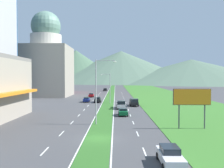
{
  "coord_description": "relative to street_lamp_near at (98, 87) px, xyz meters",
  "views": [
    {
      "loc": [
        2.16,
        -28.72,
        7.62
      ],
      "look_at": [
        0.89,
        54.73,
        5.08
      ],
      "focal_mm": 37.83,
      "sensor_mm": 36.0,
      "label": 1
    }
  ],
  "objects": [
    {
      "name": "midrise_colored",
      "position": [
        -28.76,
        77.32,
        5.17
      ],
      "size": [
        17.7,
        17.7,
        22.22
      ],
      "primitive_type": "cube",
      "color": "#D83847",
      "rests_on": "ground_plane"
    },
    {
      "name": "lane_dash_left_6",
      "position": [
        -4.49,
        16.63,
        -5.94
      ],
      "size": [
        0.16,
        2.8,
        0.01
      ],
      "primitive_type": "cube",
      "color": "silver",
      "rests_on": "ground_plane"
    },
    {
      "name": "street_lamp_mid",
      "position": [
        0.85,
        30.33,
        -1.0
      ],
      "size": [
        2.87,
        0.44,
        8.53
      ],
      "color": "#99999E",
      "rests_on": "ground_plane"
    },
    {
      "name": "grass_verge_right",
      "position": [
        21.21,
        51.37,
        -5.91
      ],
      "size": [
        24.0,
        240.0,
        0.06
      ],
      "primitive_type": "cube",
      "color": "#387028",
      "rests_on": "ground_plane"
    },
    {
      "name": "lane_dash_right_10",
      "position": [
        5.71,
        46.8,
        -5.94
      ],
      "size": [
        0.16,
        2.8,
        0.01
      ],
      "primitive_type": "cube",
      "color": "silver",
      "rests_on": "ground_plane"
    },
    {
      "name": "lane_dash_right_7",
      "position": [
        5.71,
        24.17,
        -5.94
      ],
      "size": [
        0.16,
        2.8,
        0.01
      ],
      "primitive_type": "cube",
      "color": "silver",
      "rests_on": "ground_plane"
    },
    {
      "name": "lane_dash_right_11",
      "position": [
        5.71,
        54.35,
        -5.94
      ],
      "size": [
        0.16,
        2.8,
        0.01
      ],
      "primitive_type": "cube",
      "color": "silver",
      "rests_on": "ground_plane"
    },
    {
      "name": "lane_dash_right_9",
      "position": [
        5.71,
        39.26,
        -5.94
      ],
      "size": [
        0.16,
        2.8,
        0.01
      ],
      "primitive_type": "cube",
      "color": "silver",
      "rests_on": "ground_plane"
    },
    {
      "name": "edge_line_median_left",
      "position": [
        -1.14,
        51.37,
        -5.94
      ],
      "size": [
        0.16,
        240.0,
        0.01
      ],
      "primitive_type": "cube",
      "color": "silver",
      "rests_on": "ground_plane"
    },
    {
      "name": "lane_dash_left_12",
      "position": [
        -4.49,
        61.89,
        -5.94
      ],
      "size": [
        0.16,
        2.8,
        0.01
      ],
      "primitive_type": "cube",
      "color": "silver",
      "rests_on": "ground_plane"
    },
    {
      "name": "pickup_truck_1",
      "position": [
        4.09,
        18.93,
        -4.96
      ],
      "size": [
        2.18,
        5.4,
        2.0
      ],
      "rotation": [
        0.0,
        0.0,
        -1.57
      ],
      "color": "silver",
      "rests_on": "ground_plane"
    },
    {
      "name": "lane_dash_left_9",
      "position": [
        -4.49,
        39.26,
        -5.94
      ],
      "size": [
        0.16,
        2.8,
        0.01
      ],
      "primitive_type": "cube",
      "color": "silver",
      "rests_on": "ground_plane"
    },
    {
      "name": "lane_dash_right_4",
      "position": [
        5.71,
        1.54,
        -5.94
      ],
      "size": [
        0.16,
        2.8,
        0.01
      ],
      "primitive_type": "cube",
      "color": "silver",
      "rests_on": "ground_plane"
    },
    {
      "name": "lane_dash_left_8",
      "position": [
        -4.49,
        31.72,
        -5.94
      ],
      "size": [
        0.16,
        2.8,
        0.01
      ],
      "primitive_type": "cube",
      "color": "silver",
      "rests_on": "ground_plane"
    },
    {
      "name": "lane_dash_right_3",
      "position": [
        5.71,
        -6.0,
        -5.94
      ],
      "size": [
        0.16,
        2.8,
        0.01
      ],
      "primitive_type": "cube",
      "color": "silver",
      "rests_on": "ground_plane"
    },
    {
      "name": "lane_dash_left_3",
      "position": [
        -4.49,
        -6.0,
        -5.94
      ],
      "size": [
        0.16,
        2.8,
        0.01
      ],
      "primitive_type": "cube",
      "color": "silver",
      "rests_on": "ground_plane"
    },
    {
      "name": "lane_dash_left_5",
      "position": [
        -4.49,
        9.09,
        -5.94
      ],
      "size": [
        0.16,
        2.8,
        0.01
      ],
      "primitive_type": "cube",
      "color": "silver",
      "rests_on": "ground_plane"
    },
    {
      "name": "lane_dash_right_6",
      "position": [
        5.71,
        16.63,
        -5.94
      ],
      "size": [
        0.16,
        2.8,
        0.01
      ],
      "primitive_type": "cube",
      "color": "silver",
      "rests_on": "ground_plane"
    },
    {
      "name": "lane_dash_right_14",
      "position": [
        5.71,
        76.98,
        -5.94
      ],
      "size": [
        0.16,
        2.8,
        0.01
      ],
      "primitive_type": "cube",
      "color": "silver",
      "rests_on": "ground_plane"
    },
    {
      "name": "hill_far_right",
      "position": [
        93.53,
        246.71,
        8.33
      ],
      "size": [
        209.76,
        209.76,
        28.55
      ],
      "primitive_type": "cone",
      "color": "#516B56",
      "rests_on": "ground_plane"
    },
    {
      "name": "car_4",
      "position": [
        4.25,
        8.9,
        -5.21
      ],
      "size": [
        1.87,
        4.0,
        1.41
      ],
      "rotation": [
        0.0,
        0.0,
        -1.57
      ],
      "color": "#0C5128",
      "rests_on": "ground_plane"
    },
    {
      "name": "hill_far_left",
      "position": [
        -49.85,
        274.96,
        15.52
      ],
      "size": [
        128.56,
        128.56,
        42.93
      ],
      "primitive_type": "cone",
      "color": "#47664C",
      "rests_on": "ground_plane"
    },
    {
      "name": "lane_dash_left_14",
      "position": [
        -4.49,
        76.98,
        -5.94
      ],
      "size": [
        0.16,
        2.8,
        0.01
      ],
      "primitive_type": "cube",
      "color": "silver",
      "rests_on": "ground_plane"
    },
    {
      "name": "lane_dash_right_5",
      "position": [
        5.71,
        9.09,
        -5.94
      ],
      "size": [
        0.16,
        2.8,
        0.01
      ],
      "primitive_type": "cube",
      "color": "silver",
      "rests_on": "ground_plane"
    },
    {
      "name": "pickup_truck_0",
      "position": [
        7.59,
        24.17,
        -4.96
      ],
      "size": [
        2.18,
        5.4,
        2.0
      ],
      "rotation": [
        0.0,
        0.0,
        -1.57
      ],
      "color": "black",
      "rests_on": "ground_plane"
    },
    {
      "name": "lane_dash_left_10",
      "position": [
        -4.49,
        46.8,
        -5.94
      ],
      "size": [
        0.16,
        2.8,
        0.01
      ],
      "primitive_type": "cube",
      "color": "silver",
      "rests_on": "ground_plane"
    },
    {
      "name": "lane_dash_left_4",
      "position": [
        -4.49,
        1.54,
        -5.94
      ],
      "size": [
        0.16,
        2.8,
        0.01
      ],
      "primitive_type": "cube",
      "color": "silver",
      "rests_on": "ground_plane"
    },
    {
      "name": "ground_plane",
      "position": [
        0.61,
        -8.63,
        -5.94
      ],
      "size": [
        600.0,
        600.0,
        0.0
      ],
      "primitive_type": "plane",
      "color": "#424244"
    },
    {
      "name": "billboard_roadside",
      "position": [
        13.91,
        -2.97,
        -1.5
      ],
      "size": [
        5.53,
        0.28,
        5.9
      ],
      "color": "#4C4C51",
      "rests_on": "ground_plane"
    },
    {
      "name": "car_2",
      "position": [
        -6.03,
        33.68,
        -5.17
      ],
      "size": [
        1.86,
        4.32,
        1.48
      ],
      "rotation": [
        0.0,
        0.0,
        1.57
      ],
      "color": "navy",
      "rests_on": "ground_plane"
    },
    {
      "name": "car_5",
      "position": [
        7.48,
        -17.1,
        -5.14
      ],
      "size": [
        1.87,
        4.47,
        1.6
      ],
      "rotation": [
        0.0,
        0.0,
        -1.57
      ],
      "color": "silver",
      "rests_on": "ground_plane"
    },
    {
      "name": "lane_dash_right_13",
      "position": [
        5.71,
        69.43,
        -5.94
      ],
      "size": [
        0.16,
        2.8,
        0.01
      ],
      "primitive_type": "cube",
      "color": "silver",
      "rests_on": "ground_plane"
    },
    {
      "name": "lane_dash_right_2",
      "position": [
        5.71,
        -13.54,
        -5.94
      ],
      "size": [
        0.16,
        2.8,
        0.01
      ],
      "primitive_type": "cube",
      "color": "silver",
      "rests_on": "ground_plane"
    },
    {
      "name": "grass_median",
      "position": [
        0.61,
        51.37,
        -5.91
      ],
      "size": [
        3.2,
        240.0,
        0.06
      ],
      "primitive_type": "cube",
      "color": "#2D6023",
      "rests_on": "ground_plane"
    },
    {
      "name": "car_3",
      "position": [
        -2.83,
        89.35,
        -5.16
      ],
      "size": [
        2.0,
        4.61,
        1.51
      ],
      "rotation": [
        0.0,
        0.0,
        1.57
      ],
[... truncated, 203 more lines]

